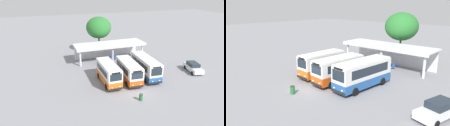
# 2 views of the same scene
# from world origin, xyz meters

# --- Properties ---
(ground_plane) EXTENTS (180.00, 180.00, 0.00)m
(ground_plane) POSITION_xyz_m (0.00, 0.00, 0.00)
(ground_plane) COLOR gray
(city_bus_nearest_orange) EXTENTS (2.34, 6.76, 3.19)m
(city_bus_nearest_orange) POSITION_xyz_m (-2.86, 4.35, 1.76)
(city_bus_nearest_orange) COLOR black
(city_bus_nearest_orange) RESTS_ON ground
(city_bus_second_in_row) EXTENTS (2.69, 7.04, 3.16)m
(city_bus_second_in_row) POSITION_xyz_m (0.42, 4.05, 1.75)
(city_bus_second_in_row) COLOR black
(city_bus_second_in_row) RESTS_ON ground
(city_bus_middle_cream) EXTENTS (2.74, 7.90, 3.26)m
(city_bus_middle_cream) POSITION_xyz_m (3.71, 4.60, 1.80)
(city_bus_middle_cream) COLOR black
(city_bus_middle_cream) RESTS_ON ground
(parked_car_flank) EXTENTS (2.75, 4.62, 1.62)m
(parked_car_flank) POSITION_xyz_m (12.62, 3.25, 0.83)
(parked_car_flank) COLOR black
(parked_car_flank) RESTS_ON ground
(terminal_canopy) EXTENTS (14.26, 4.59, 3.40)m
(terminal_canopy) POSITION_xyz_m (0.98, 15.02, 2.57)
(terminal_canopy) COLOR silver
(terminal_canopy) RESTS_ON ground
(waiting_chair_end_by_column) EXTENTS (0.45, 0.45, 0.86)m
(waiting_chair_end_by_column) POSITION_xyz_m (-0.18, 13.50, 0.52)
(waiting_chair_end_by_column) COLOR slate
(waiting_chair_end_by_column) RESTS_ON ground
(waiting_chair_second_from_end) EXTENTS (0.45, 0.45, 0.86)m
(waiting_chair_second_from_end) POSITION_xyz_m (0.50, 13.51, 0.52)
(waiting_chair_second_from_end) COLOR slate
(waiting_chair_second_from_end) RESTS_ON ground
(waiting_chair_middle_seat) EXTENTS (0.45, 0.45, 0.86)m
(waiting_chair_middle_seat) POSITION_xyz_m (1.19, 13.57, 0.52)
(waiting_chair_middle_seat) COLOR slate
(waiting_chair_middle_seat) RESTS_ON ground
(waiting_chair_fourth_seat) EXTENTS (0.45, 0.45, 0.86)m
(waiting_chair_fourth_seat) POSITION_xyz_m (1.88, 13.60, 0.52)
(waiting_chair_fourth_seat) COLOR slate
(waiting_chair_fourth_seat) RESTS_ON ground
(waiting_chair_fifth_seat) EXTENTS (0.45, 0.45, 0.86)m
(waiting_chair_fifth_seat) POSITION_xyz_m (2.56, 13.62, 0.52)
(waiting_chair_fifth_seat) COLOR slate
(waiting_chair_fifth_seat) RESTS_ON ground
(roadside_tree_behind_canopy) EXTENTS (5.53, 5.53, 8.07)m
(roadside_tree_behind_canopy) POSITION_xyz_m (0.31, 19.64, 5.71)
(roadside_tree_behind_canopy) COLOR brown
(roadside_tree_behind_canopy) RESTS_ON ground
(litter_bin_apron) EXTENTS (0.49, 0.49, 0.90)m
(litter_bin_apron) POSITION_xyz_m (-0.62, -2.03, 0.46)
(litter_bin_apron) COLOR #266633
(litter_bin_apron) RESTS_ON ground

